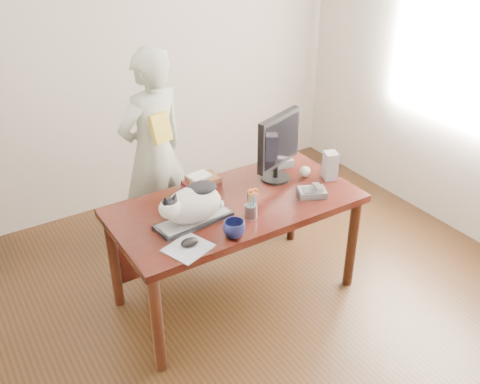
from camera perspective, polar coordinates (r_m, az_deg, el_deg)
name	(u,v)px	position (r m, az deg, el deg)	size (l,w,h in m)	color
room	(298,152)	(2.71, 6.23, 4.31)	(4.50, 4.50, 4.50)	black
desk	(230,216)	(3.56, -1.11, -2.59)	(1.60, 0.80, 0.75)	black
keyboard	(194,220)	(3.23, -4.94, -3.01)	(0.49, 0.23, 0.03)	black
cat	(191,204)	(3.16, -5.23, -1.27)	(0.47, 0.27, 0.26)	silver
monitor	(279,144)	(3.59, 4.13, 5.14)	(0.41, 0.27, 0.48)	black
pen_cup	(251,209)	(3.25, 1.18, -1.87)	(0.09, 0.09, 0.20)	gray
mousepad	(188,248)	(3.02, -5.54, -5.97)	(0.30, 0.28, 0.01)	#ABB0B7
mouse	(190,242)	(3.03, -5.39, -5.34)	(0.12, 0.10, 0.04)	black
coffee_mug	(234,229)	(3.08, -0.62, -3.96)	(0.13, 0.13, 0.10)	#0E1239
phone	(313,192)	(3.53, 7.74, 0.03)	(0.21, 0.19, 0.08)	slate
speaker	(330,166)	(3.72, 9.60, 2.80)	(0.12, 0.12, 0.19)	gray
baseball	(305,172)	(3.74, 6.96, 2.18)	(0.08, 0.08, 0.08)	white
book_stack	(202,181)	(3.61, -4.11, 1.19)	(0.23, 0.18, 0.08)	#481315
calculator	(278,159)	(3.92, 4.11, 3.48)	(0.19, 0.23, 0.06)	slate
person	(154,153)	(4.04, -9.21, 4.16)	(0.58, 0.38, 1.58)	silver
held_book	(161,128)	(3.79, -8.46, 6.78)	(0.17, 0.12, 0.21)	gold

